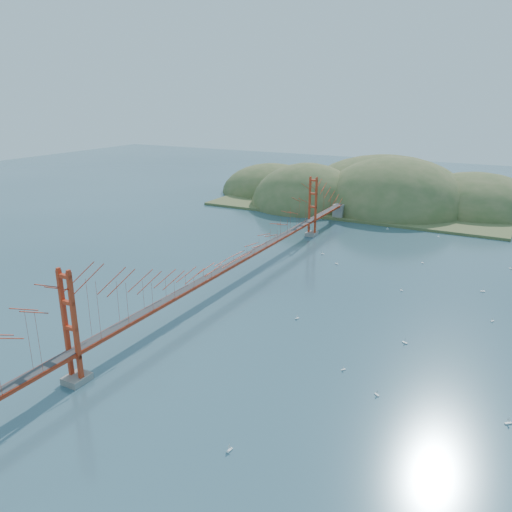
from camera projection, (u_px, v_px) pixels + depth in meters
The scene contains 18 objects.
ground at pixel (234, 284), 73.73m from camera, with size 320.00×320.00×0.00m, color #2D4C5B.
bridge at pixel (234, 238), 71.71m from camera, with size 2.20×94.40×12.00m.
far_headlands at pixel (376, 202), 130.07m from camera, with size 84.00×58.00×25.00m.
sailboat_7 at pixel (511, 268), 79.92m from camera, with size 0.63×0.63×0.70m.
sailboat_9 at pixel (492, 321), 61.45m from camera, with size 0.53×0.53×0.56m.
sailboat_3 at pixel (323, 253), 87.32m from camera, with size 0.60×0.60×0.63m.
sailboat_12 at pixel (388, 229), 103.40m from camera, with size 0.50×0.40×0.58m.
sailboat_1 at pixel (401, 290), 71.07m from camera, with size 0.54×0.54×0.57m.
sailboat_2 at pixel (405, 342), 56.10m from camera, with size 0.66×0.66×0.75m.
sailboat_14 at pixel (343, 369), 50.64m from camera, with size 0.54×0.54×0.57m.
sailboat_16 at pixel (337, 263), 82.16m from camera, with size 0.62×0.61×0.69m.
sailboat_6 at pixel (377, 394), 46.39m from camera, with size 0.60×0.60×0.63m.
sailboat_17 at pixel (483, 291), 70.69m from camera, with size 0.66×0.66×0.74m.
sailboat_15 at pixel (439, 236), 97.94m from camera, with size 0.56×0.56×0.59m.
sailboat_10 at pixel (230, 449), 39.16m from camera, with size 0.53×0.62×0.71m.
sailboat_0 at pixel (297, 318), 62.21m from camera, with size 0.57×0.57×0.64m.
sailboat_13 at pixel (508, 422), 42.37m from camera, with size 0.70×0.70×0.73m.
sailboat_extra_0 at pixel (423, 262), 82.67m from camera, with size 0.61×0.61×0.64m.
Camera 1 is at (35.50, -59.07, 26.73)m, focal length 35.00 mm.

